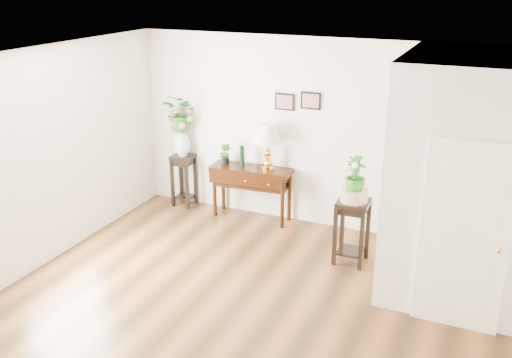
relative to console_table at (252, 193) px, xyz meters
The scene contains 20 objects.
floor 2.78m from the console_table, 66.60° to the right, with size 6.00×5.50×0.02m, color brown.
ceiling 3.64m from the console_table, 66.60° to the right, with size 6.00×5.50×0.02m, color white.
wall_back 1.49m from the console_table, 11.78° to the left, with size 6.00×0.02×2.80m, color silver.
wall_front 5.47m from the console_table, 78.30° to the right, with size 6.00×0.02×2.80m, color silver.
wall_left 3.31m from the console_table, 127.11° to the right, with size 0.02×5.50×2.80m, color silver.
partition 3.42m from the console_table, 13.18° to the right, with size 1.80×1.95×2.80m, color silver.
door 3.69m from the console_table, 28.70° to the right, with size 0.90×0.05×2.10m, color white.
art_print_left 1.51m from the console_table, 25.17° to the left, with size 0.30×0.02×0.25m, color black.
art_print_right 1.72m from the console_table, 13.85° to the left, with size 0.30×0.02×0.25m, color black.
wall_ornament 2.85m from the console_table, 15.45° to the right, with size 0.51×0.51×0.07m, color #A27D34.
console_table is the anchor object (origin of this frame).
table_lamp 0.81m from the console_table, ahead, with size 0.41×0.41×0.72m, color gold.
green_vase 0.61m from the console_table, behind, with size 0.07×0.07×0.32m, color black.
potted_plant 0.73m from the console_table, behind, with size 0.18×0.14×0.32m, color #256A1D.
plant_stand_a 1.24m from the console_table, behind, with size 0.33×0.33×0.86m, color black.
porcelain_vase 1.40m from the console_table, behind, with size 0.26×0.26×0.45m, color silver, non-canonical shape.
lily_arrangement 1.68m from the console_table, behind, with size 0.54×0.47×0.60m, color #256A1D.
plant_stand_b 1.95m from the console_table, 23.54° to the right, with size 0.41×0.41×0.87m, color black.
ceramic_bowl 2.02m from the console_table, 23.54° to the right, with size 0.36×0.36×0.16m, color #C2B29A.
narcissus 2.11m from the console_table, 23.54° to the right, with size 0.26×0.26×0.47m, color #256A1D.
Camera 1 is at (2.26, -4.96, 3.66)m, focal length 40.00 mm.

